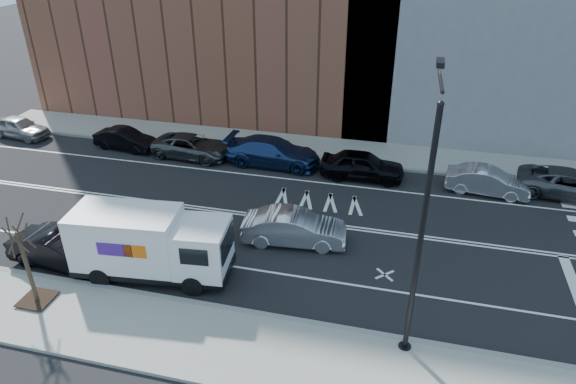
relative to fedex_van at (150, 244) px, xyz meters
The scene contains 18 objects.
ground 6.76m from the fedex_van, 58.34° to the left, with size 120.00×120.00×0.00m, color black.
sidewalk_near 4.94m from the fedex_van, 42.85° to the right, with size 44.00×3.60×0.15m, color gray.
sidewalk_far 14.88m from the fedex_van, 76.52° to the left, with size 44.00×3.60×0.15m, color gray.
curb_near 4.01m from the fedex_van, 22.10° to the right, with size 44.00×0.25×0.17m, color gray.
curb_far 13.14m from the fedex_van, 74.68° to the left, with size 44.00×0.25×0.17m, color gray.
road_markings 6.76m from the fedex_van, 58.34° to the left, with size 40.00×8.60×0.01m, color white, non-canonical shape.
streetlight 11.11m from the fedex_van, ahead, with size 0.44×4.02×9.34m.
street_tree 4.52m from the fedex_van, 141.72° to the right, with size 1.20×1.20×3.75m.
fedex_van is the anchor object (origin of this frame).
far_parked_a 19.59m from the fedex_van, 143.57° to the left, with size 1.68×4.18×1.42m, color #9B9B9F.
far_parked_b 13.97m from the fedex_van, 124.06° to the left, with size 1.41×4.05×1.33m, color black.
far_parked_c 11.91m from the fedex_van, 105.48° to the left, with size 2.29×4.97×1.38m, color #44474B.
far_parked_d 11.76m from the fedex_van, 80.13° to the left, with size 2.32×5.71×1.66m, color navy.
far_parked_e 13.36m from the fedex_van, 56.15° to the left, with size 1.90×4.72×1.61m, color black.
far_parked_f 17.91m from the fedex_van, 37.54° to the left, with size 1.51×4.34×1.43m, color #B4B5BA.
far_parked_g 21.77m from the fedex_van, 32.11° to the left, with size 2.44×5.30×1.47m, color #4A4C52.
driving_sedan 6.45m from the fedex_van, 36.04° to the left, with size 1.65×4.73×1.56m, color silver.
near_parked_rear_a 4.13m from the fedex_van, behind, with size 1.65×4.72×1.55m, color black.
Camera 1 is at (6.21, -21.07, 13.43)m, focal length 32.00 mm.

